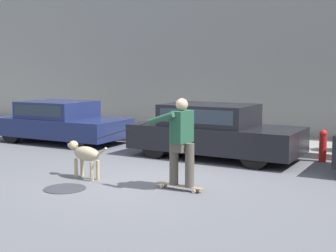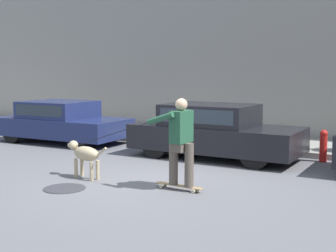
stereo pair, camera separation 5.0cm
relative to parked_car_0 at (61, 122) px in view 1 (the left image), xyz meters
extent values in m
plane|color=slate|center=(4.95, -2.77, -0.59)|extent=(36.00, 36.00, 0.00)
cube|color=gray|center=(4.95, 3.74, 2.00)|extent=(32.00, 0.30, 5.20)
cube|color=gray|center=(4.95, 2.33, -0.52)|extent=(30.00, 2.49, 0.14)
cylinder|color=black|center=(1.23, 0.83, -0.26)|extent=(0.67, 0.22, 0.67)
cylinder|color=black|center=(1.28, -0.74, -0.26)|extent=(0.67, 0.22, 0.67)
cylinder|color=black|center=(-1.19, 0.75, -0.26)|extent=(0.67, 0.22, 0.67)
cylinder|color=black|center=(-1.14, -0.83, -0.26)|extent=(0.67, 0.22, 0.67)
cube|color=navy|center=(0.04, 0.00, -0.13)|extent=(3.97, 1.95, 0.53)
cube|color=navy|center=(-0.11, 0.00, 0.38)|extent=(1.99, 1.70, 0.48)
cube|color=#28333D|center=(-0.09, -0.83, 0.40)|extent=(1.70, 0.07, 0.31)
cylinder|color=black|center=(6.24, 0.75, -0.26)|extent=(0.67, 0.20, 0.67)
cylinder|color=black|center=(6.24, -0.74, -0.26)|extent=(0.67, 0.20, 0.67)
cylinder|color=black|center=(3.72, 0.74, -0.26)|extent=(0.67, 0.20, 0.67)
cylinder|color=black|center=(3.72, -0.75, -0.26)|extent=(0.67, 0.20, 0.67)
cube|color=black|center=(4.98, 0.00, -0.10)|extent=(4.07, 1.74, 0.59)
cube|color=black|center=(4.82, 0.00, 0.45)|extent=(2.13, 1.56, 0.51)
cube|color=#28333D|center=(4.82, -0.78, 0.48)|extent=(1.87, 0.02, 0.33)
cylinder|color=tan|center=(3.46, -3.30, -0.41)|extent=(0.07, 0.07, 0.38)
cylinder|color=tan|center=(3.48, -3.14, -0.41)|extent=(0.07, 0.07, 0.38)
cylinder|color=tan|center=(3.92, -3.37, -0.41)|extent=(0.07, 0.07, 0.38)
cylinder|color=tan|center=(3.94, -3.22, -0.41)|extent=(0.07, 0.07, 0.38)
ellipsoid|color=tan|center=(3.70, -3.26, -0.10)|extent=(0.70, 0.39, 0.28)
sphere|color=tan|center=(3.32, -3.19, 0.03)|extent=(0.19, 0.19, 0.19)
cylinder|color=tan|center=(3.23, -3.18, 0.01)|extent=(0.12, 0.10, 0.08)
cylinder|color=tan|center=(4.13, -3.33, -0.01)|extent=(0.27, 0.09, 0.21)
cylinder|color=beige|center=(5.36, -3.17, -0.56)|extent=(0.07, 0.03, 0.07)
cylinder|color=beige|center=(5.36, -3.02, -0.56)|extent=(0.07, 0.03, 0.07)
cylinder|color=beige|center=(6.02, -3.20, -0.56)|extent=(0.07, 0.03, 0.07)
cylinder|color=beige|center=(6.03, -3.05, -0.56)|extent=(0.07, 0.03, 0.07)
cube|color=#A88456|center=(5.69, -3.11, -0.52)|extent=(0.93, 0.17, 0.02)
cylinder|color=brown|center=(5.58, -3.11, -0.12)|extent=(0.16, 0.16, 0.77)
cylinder|color=brown|center=(5.90, -3.12, -0.12)|extent=(0.16, 0.16, 0.77)
cube|color=brown|center=(5.74, -3.11, 0.18)|extent=(0.21, 0.37, 0.15)
cube|color=#235138|center=(5.74, -3.11, 0.54)|extent=(0.25, 0.47, 0.56)
sphere|color=tan|center=(5.74, -3.11, 0.93)|extent=(0.21, 0.21, 0.21)
cylinder|color=#235138|center=(5.75, -2.84, 0.51)|extent=(0.10, 0.10, 0.53)
cylinder|color=#235138|center=(5.47, -3.37, 0.70)|extent=(0.55, 0.14, 0.26)
cylinder|color=black|center=(4.27, -3.27, 0.31)|extent=(1.91, 0.17, 0.63)
cylinder|color=#38383D|center=(3.88, -4.09, -0.59)|extent=(0.75, 0.75, 0.01)
cylinder|color=red|center=(7.33, 0.83, -0.28)|extent=(0.17, 0.17, 0.62)
sphere|color=red|center=(7.33, 0.83, 0.07)|extent=(0.18, 0.18, 0.18)
camera|label=1|loc=(9.59, -10.24, 1.52)|focal=50.00mm
camera|label=2|loc=(9.64, -10.22, 1.52)|focal=50.00mm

